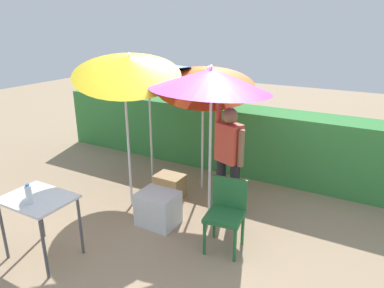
# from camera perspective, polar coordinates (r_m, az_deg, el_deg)

# --- Properties ---
(ground_plane) EXTENTS (24.00, 24.00, 0.00)m
(ground_plane) POSITION_cam_1_polar(r_m,az_deg,el_deg) (5.15, -1.68, -12.63)
(ground_plane) COLOR #9E8466
(hedge_row) EXTENTS (8.00, 0.70, 1.21)m
(hedge_row) POSITION_cam_1_polar(r_m,az_deg,el_deg) (6.72, 8.11, 0.71)
(hedge_row) COLOR #38843D
(hedge_row) RESTS_ON ground_plane
(umbrella_rainbow) EXTENTS (1.60, 1.53, 2.59)m
(umbrella_rainbow) POSITION_cam_1_polar(r_m,az_deg,el_deg) (5.02, -10.51, 12.30)
(umbrella_rainbow) COLOR silver
(umbrella_rainbow) RESTS_ON ground_plane
(umbrella_orange) EXTENTS (1.51, 1.48, 2.32)m
(umbrella_orange) POSITION_cam_1_polar(r_m,az_deg,el_deg) (6.03, -7.30, 11.92)
(umbrella_orange) COLOR silver
(umbrella_orange) RESTS_ON ground_plane
(umbrella_yellow) EXTENTS (1.59, 1.59, 2.22)m
(umbrella_yellow) POSITION_cam_1_polar(r_m,az_deg,el_deg) (4.54, 3.09, 10.29)
(umbrella_yellow) COLOR silver
(umbrella_yellow) RESTS_ON ground_plane
(umbrella_navy) EXTENTS (1.67, 1.61, 2.31)m
(umbrella_navy) POSITION_cam_1_polar(r_m,az_deg,el_deg) (5.60, 2.20, 10.57)
(umbrella_navy) COLOR silver
(umbrella_navy) RESTS_ON ground_plane
(person_vendor) EXTENTS (0.55, 0.33, 1.88)m
(person_vendor) POSITION_cam_1_polar(r_m,az_deg,el_deg) (5.04, 5.91, -1.57)
(person_vendor) COLOR black
(person_vendor) RESTS_ON ground_plane
(chair_plastic) EXTENTS (0.50, 0.50, 0.89)m
(chair_plastic) POSITION_cam_1_polar(r_m,az_deg,el_deg) (4.45, 5.56, -10.55)
(chair_plastic) COLOR #236633
(chair_plastic) RESTS_ON ground_plane
(cooler_box) EXTENTS (0.54, 0.44, 0.48)m
(cooler_box) POSITION_cam_1_polar(r_m,az_deg,el_deg) (5.04, -5.47, -10.30)
(cooler_box) COLOR silver
(cooler_box) RESTS_ON ground_plane
(crate_cardboard) EXTENTS (0.46, 0.35, 0.37)m
(crate_cardboard) POSITION_cam_1_polar(r_m,az_deg,el_deg) (5.78, -3.61, -6.74)
(crate_cardboard) COLOR #9E7A4C
(crate_cardboard) RESTS_ON ground_plane
(folding_table) EXTENTS (0.80, 0.60, 0.79)m
(folding_table) POSITION_cam_1_polar(r_m,az_deg,el_deg) (4.53, -23.50, -9.02)
(folding_table) COLOR #4C4C51
(folding_table) RESTS_ON ground_plane
(bottle_water) EXTENTS (0.07, 0.07, 0.24)m
(bottle_water) POSITION_cam_1_polar(r_m,az_deg,el_deg) (4.33, -24.80, -7.40)
(bottle_water) COLOR silver
(bottle_water) RESTS_ON folding_table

